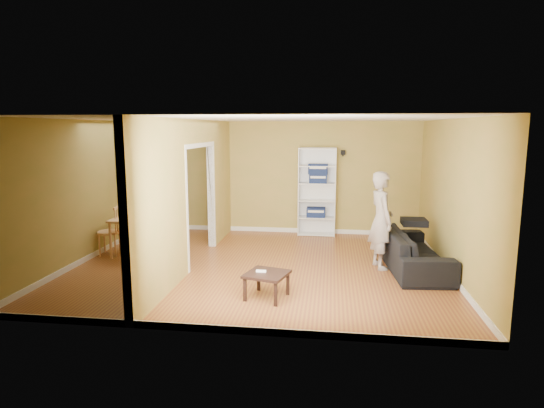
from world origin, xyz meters
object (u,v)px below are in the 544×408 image
Objects in this scene: sofa at (413,245)px; bookshelf at (317,192)px; chair_left at (109,231)px; person at (381,212)px; chair_far at (157,222)px; chair_near at (133,239)px; coffee_table at (267,276)px; dining_table at (144,222)px.

bookshelf reaches higher than sofa.
chair_left is (-3.95, -2.25, -0.53)m from bookshelf.
bookshelf is at bearing 10.72° from person.
chair_far is at bearing -155.00° from bookshelf.
chair_far is at bearing 62.92° from person.
chair_near reaches higher than sofa.
person is at bearing 78.32° from chair_left.
sofa is 5.11m from chair_far.
bookshelf reaches higher than chair_left.
chair_left is at bearing 150.82° from coffee_table.
bookshelf is at bearing 31.98° from sofa.
sofa is 1.12× the size of bookshelf.
bookshelf reaches higher than coffee_table.
chair_far reaches higher than dining_table.
person is at bearing 171.11° from chair_far.
sofa is at bearing -2.49° from dining_table.
coffee_table is at bearing 138.23° from chair_far.
chair_near is (-4.45, -0.31, -0.56)m from person.
chair_near is at bearing 45.80° from chair_left.
bookshelf is at bearing 82.05° from coffee_table.
chair_far is at bearing 75.59° from sofa.
coffee_table is at bearing 118.25° from person.
chair_far is (-2.68, 2.61, 0.19)m from coffee_table.
coffee_table is 0.63× the size of chair_near.
person is 4.47m from dining_table.
chair_far is (-3.26, -1.52, -0.49)m from bookshelf.
dining_table is (-3.25, -2.18, -0.35)m from bookshelf.
bookshelf reaches higher than dining_table.
chair_far is (-5.03, 0.88, 0.08)m from sofa.
chair_near reaches higher than coffee_table.
dining_table is 1.15× the size of chair_far.
chair_left is 0.93× the size of chair_far.
chair_near is (-2.68, 1.41, 0.13)m from coffee_table.
sofa reaches higher than coffee_table.
chair_far is at bearing 126.68° from chair_left.
sofa is 1.92× the size of dining_table.
chair_left is 1.06× the size of chair_near.
sofa is 5.72m from chair_left.
bookshelf is (-1.77, 2.40, 0.58)m from sofa.
person is at bearing 87.21° from sofa.
chair_near is (-3.25, -2.72, -0.56)m from bookshelf.
chair_far reaches higher than coffee_table.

